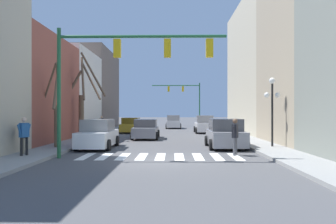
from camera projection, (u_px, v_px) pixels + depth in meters
The scene contains 21 objects.
ground_plane at pixel (159, 161), 14.28m from camera, with size 240.00×240.00×0.00m, color #4C4C4F.
sidewalk_left at pixel (23, 159), 14.38m from camera, with size 2.14×90.00×0.15m.
sidewalk_right at pixel (298, 160), 14.18m from camera, with size 2.14×90.00×0.15m.
building_row_left at pixel (46, 85), 27.46m from camera, with size 6.00×37.86×9.83m.
building_row_right at pixel (299, 60), 24.56m from camera, with size 6.00×30.93×13.38m.
crosswalk_stripes at pixel (160, 157), 15.70m from camera, with size 7.65×2.60×0.01m.
traffic_signal_near at pixel (123, 60), 15.13m from camera, with size 7.85×0.28×6.04m.
traffic_signal_far at pixel (186, 94), 51.11m from camera, with size 7.52×0.28×6.71m.
street_lamp_right_corner at pixel (272, 97), 18.99m from camera, with size 0.95×0.36×3.99m.
car_parked_left_far at pixel (173, 122), 42.96m from camera, with size 1.99×4.27×1.72m.
car_parked_right_near at pixel (204, 125), 33.57m from camera, with size 2.03×4.21×1.79m.
car_driving_toward_lane at pixel (131, 126), 33.90m from camera, with size 2.07×4.24×1.56m.
car_at_intersection at pixel (146, 129), 26.31m from camera, with size 2.07×4.59×1.57m.
car_parked_left_mid at pixel (98, 135), 19.31m from camera, with size 1.98×4.39×1.71m.
car_driving_away_lane at pixel (225, 134), 19.50m from camera, with size 2.19×4.18×1.74m.
pedestrian_crossing_street at pixel (23, 134), 15.74m from camera, with size 0.37×0.63×1.55m.
pedestrian_near_right_corner at pixel (102, 123), 31.57m from camera, with size 0.70×0.30×1.63m.
pedestrian_on_right_sidewalk at pixel (24, 133), 15.00m from camera, with size 0.39×0.73×1.76m.
pedestrian_waiting_at_curb at pixel (235, 134), 16.18m from camera, with size 0.40×0.75×1.81m.
street_tree_left_mid at pixel (56, 112), 18.81m from camera, with size 1.68×2.23×4.87m.
street_tree_right_near at pixel (83, 101), 24.85m from camera, with size 3.03×2.17×6.59m.
Camera 1 is at (0.63, -14.27, 2.14)m, focal length 35.00 mm.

